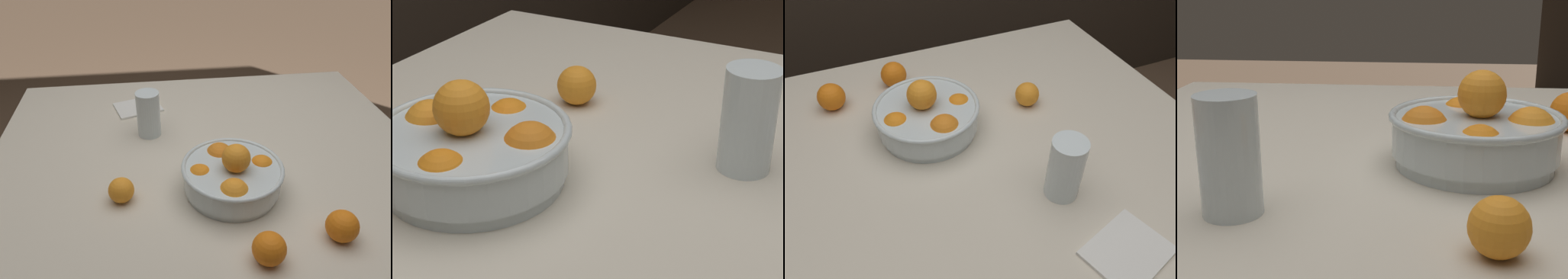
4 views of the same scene
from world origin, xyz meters
TOP-DOWN VIEW (x-y plane):
  - dining_table at (0.00, 0.00)m, footprint 1.38×1.17m
  - fruit_bowl at (-0.03, 0.16)m, footprint 0.28×0.28m
  - juice_glass at (0.19, -0.16)m, footprint 0.08×0.08m
  - orange_loose_near_bowl at (0.27, 0.16)m, footprint 0.07×0.07m

SIDE VIEW (x-z plane):
  - dining_table at x=0.00m, z-range 0.31..1.05m
  - orange_loose_near_bowl at x=0.27m, z-range 0.74..0.81m
  - fruit_bowl at x=-0.03m, z-range 0.72..0.87m
  - juice_glass at x=0.19m, z-range 0.74..0.89m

